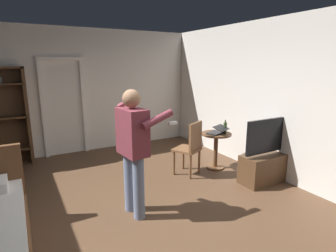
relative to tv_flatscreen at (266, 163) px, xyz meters
name	(u,v)px	position (x,y,z in m)	size (l,w,h in m)	color
ground_plane	(129,225)	(-2.53, -0.09, -0.33)	(7.35, 7.35, 0.00)	brown
wall_back	(71,92)	(-2.53, 3.31, 1.05)	(5.90, 0.12, 2.76)	silver
wall_right	(290,102)	(0.36, -0.09, 1.05)	(0.12, 6.92, 2.76)	silver
doorway_frame	(63,100)	(-2.72, 3.23, 0.89)	(0.93, 0.08, 2.13)	white
tv_flatscreen	(266,163)	(0.00, 0.00, 0.00)	(0.98, 0.40, 1.11)	#4C331E
side_table	(216,145)	(-0.35, 0.91, 0.13)	(0.57, 0.57, 0.70)	brown
laptop	(217,131)	(-0.37, 0.87, 0.42)	(0.42, 0.42, 0.16)	black
bottle_on_table	(225,128)	(-0.21, 0.83, 0.47)	(0.06, 0.06, 0.25)	#324621
wooden_chair	(191,146)	(-0.96, 0.88, 0.21)	(0.57, 0.57, 0.99)	brown
person_blue_shirt	(133,144)	(-2.35, 0.14, 0.65)	(0.68, 0.61, 1.69)	slate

